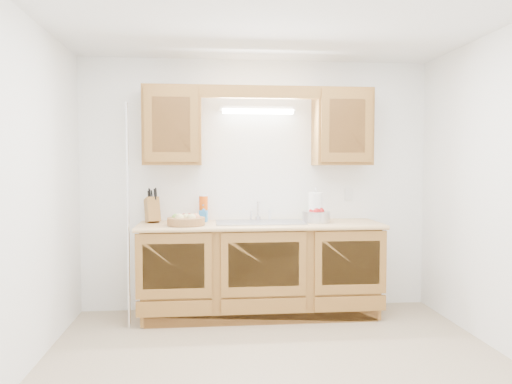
{
  "coord_description": "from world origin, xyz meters",
  "views": [
    {
      "loc": [
        -0.5,
        -3.52,
        1.44
      ],
      "look_at": [
        -0.07,
        0.85,
        1.21
      ],
      "focal_mm": 35.0,
      "sensor_mm": 36.0,
      "label": 1
    }
  ],
  "objects": [
    {
      "name": "base_cabinets",
      "position": [
        0.0,
        1.2,
        0.44
      ],
      "size": [
        2.2,
        0.6,
        0.86
      ],
      "primitive_type": "cube",
      "color": "brown",
      "rests_on": "ground"
    },
    {
      "name": "room",
      "position": [
        0.0,
        0.0,
        1.25
      ],
      "size": [
        3.52,
        3.5,
        2.5
      ],
      "color": "tan",
      "rests_on": "ground"
    },
    {
      "name": "apple_bowl",
      "position": [
        0.54,
        1.19,
        0.96
      ],
      "size": [
        0.36,
        0.36,
        0.14
      ],
      "rotation": [
        0.0,
        0.0,
        0.4
      ],
      "color": "silver",
      "rests_on": "countertop"
    },
    {
      "name": "soap_bottle",
      "position": [
        -0.54,
        1.34,
        0.98
      ],
      "size": [
        0.09,
        0.09,
        0.17
      ],
      "primitive_type": "imported",
      "rotation": [
        0.0,
        0.0,
        -0.21
      ],
      "color": "#287DCC",
      "rests_on": "countertop"
    },
    {
      "name": "outlet_plate",
      "position": [
        0.95,
        1.49,
        1.15
      ],
      "size": [
        0.08,
        0.01,
        0.12
      ],
      "primitive_type": "cube",
      "color": "white",
      "rests_on": "room"
    },
    {
      "name": "sponge",
      "position": [
        0.54,
        1.44,
        0.91
      ],
      "size": [
        0.11,
        0.07,
        0.02
      ],
      "rotation": [
        0.0,
        0.0,
        -0.04
      ],
      "color": "#CC333F",
      "rests_on": "countertop"
    },
    {
      "name": "countertop",
      "position": [
        0.0,
        1.19,
        0.88
      ],
      "size": [
        2.3,
        0.63,
        0.04
      ],
      "primitive_type": "cube",
      "color": "#E5B578",
      "rests_on": "base_cabinets"
    },
    {
      "name": "upper_cabinet_right",
      "position": [
        0.83,
        1.33,
        1.83
      ],
      "size": [
        0.55,
        0.33,
        0.75
      ],
      "primitive_type": "cube",
      "color": "brown",
      "rests_on": "room"
    },
    {
      "name": "valance",
      "position": [
        0.0,
        1.19,
        2.14
      ],
      "size": [
        2.2,
        0.05,
        0.12
      ],
      "primitive_type": "cube",
      "color": "brown",
      "rests_on": "room"
    },
    {
      "name": "fluorescent_fixture",
      "position": [
        0.0,
        1.42,
        2.0
      ],
      "size": [
        0.76,
        0.08,
        0.08
      ],
      "color": "white",
      "rests_on": "room"
    },
    {
      "name": "paper_towel",
      "position": [
        0.54,
        1.21,
        1.04
      ],
      "size": [
        0.16,
        0.16,
        0.34
      ],
      "rotation": [
        0.0,
        0.0,
        0.19
      ],
      "color": "silver",
      "rests_on": "countertop"
    },
    {
      "name": "upper_cabinet_left",
      "position": [
        -0.83,
        1.33,
        1.83
      ],
      "size": [
        0.55,
        0.33,
        0.75
      ],
      "primitive_type": "cube",
      "color": "brown",
      "rests_on": "room"
    },
    {
      "name": "wire_shelf_pole",
      "position": [
        -1.2,
        0.94,
        1.0
      ],
      "size": [
        0.03,
        0.03,
        2.0
      ],
      "primitive_type": "cylinder",
      "color": "silver",
      "rests_on": "ground"
    },
    {
      "name": "fruit_basket",
      "position": [
        -0.7,
        1.06,
        0.95
      ],
      "size": [
        0.35,
        0.35,
        0.11
      ],
      "rotation": [
        0.0,
        0.0,
        -0.02
      ],
      "color": "#9B6E3E",
      "rests_on": "countertop"
    },
    {
      "name": "knife_block",
      "position": [
        -1.03,
        1.33,
        1.02
      ],
      "size": [
        0.18,
        0.23,
        0.35
      ],
      "rotation": [
        0.0,
        0.0,
        0.36
      ],
      "color": "brown",
      "rests_on": "countertop"
    },
    {
      "name": "orange_canister",
      "position": [
        -0.54,
        1.37,
        1.03
      ],
      "size": [
        0.1,
        0.1,
        0.26
      ],
      "rotation": [
        0.0,
        0.0,
        -0.21
      ],
      "color": "#D8500C",
      "rests_on": "countertop"
    },
    {
      "name": "sink",
      "position": [
        0.0,
        1.21,
        0.83
      ],
      "size": [
        0.84,
        0.46,
        0.36
      ],
      "color": "#9E9EA3",
      "rests_on": "countertop"
    }
  ]
}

